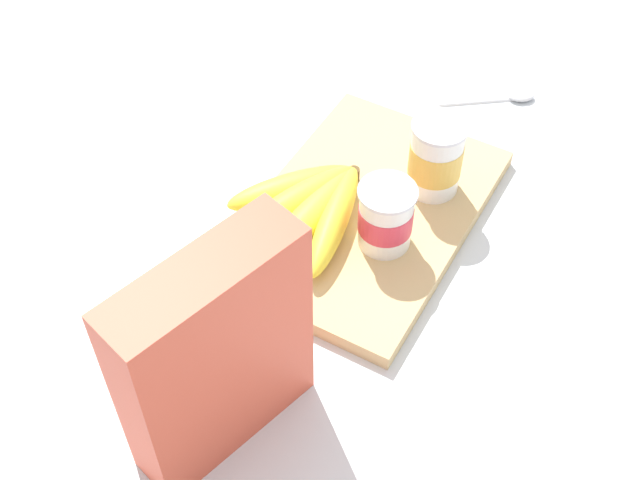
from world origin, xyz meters
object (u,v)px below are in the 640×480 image
Objects in this scene: cereal_box at (216,356)px; banana_bunch at (309,206)px; cutting_board at (365,213)px; spoon at (502,98)px; yogurt_cup_back at (386,217)px; yogurt_cup_front at (436,157)px.

cereal_box reaches higher than banana_bunch.
cutting_board reaches higher than spoon.
cereal_box is 0.28m from banana_bunch.
cereal_box is (0.31, 0.01, 0.11)m from cutting_board.
banana_bunch is at bearing -84.29° from yogurt_cup_back.
spoon is (-0.33, 0.11, -0.03)m from banana_bunch.
cereal_box is at bearing 12.63° from banana_bunch.
yogurt_cup_back is at bearing -6.13° from yogurt_cup_front.
cereal_box is at bearing -7.11° from yogurt_cup_back.
yogurt_cup_back is at bearing 50.28° from cutting_board.
yogurt_cup_back reaches higher than spoon.
spoon is at bearing 176.40° from yogurt_cup_back.
cutting_board is 3.02× the size of spoon.
cutting_board is at bearing 131.31° from banana_bunch.
cereal_box is 2.06× the size of spoon.
cutting_board is at bearing -36.95° from yogurt_cup_front.
yogurt_cup_front is 0.51× the size of banana_bunch.
yogurt_cup_front is at bearing -2.34° from spoon.
cereal_box is 0.61m from spoon.
cereal_box is at bearing 1.55° from cutting_board.
cereal_box is at bearing -5.21° from spoon.
cereal_box reaches higher than yogurt_cup_back.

